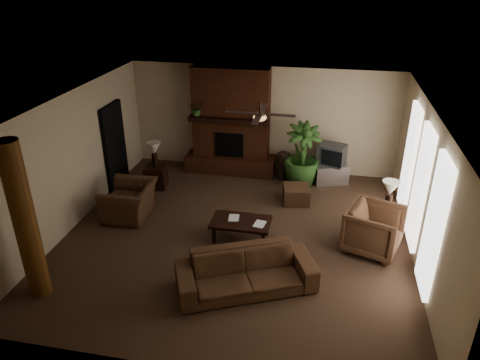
% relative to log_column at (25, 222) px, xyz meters
% --- Properties ---
extents(room_shell, '(7.00, 7.00, 7.00)m').
position_rel_log_column_xyz_m(room_shell, '(2.95, 2.40, 0.00)').
color(room_shell, '#4B3425').
rests_on(room_shell, ground).
extents(fireplace, '(2.40, 0.70, 2.80)m').
position_rel_log_column_xyz_m(fireplace, '(2.15, 5.62, -0.24)').
color(fireplace, '#562917').
rests_on(fireplace, ground).
extents(windows, '(0.08, 3.65, 2.35)m').
position_rel_log_column_xyz_m(windows, '(6.40, 2.60, -0.05)').
color(windows, white).
rests_on(windows, ground).
extents(log_column, '(0.36, 0.36, 2.80)m').
position_rel_log_column_xyz_m(log_column, '(0.00, 0.00, 0.00)').
color(log_column, brown).
rests_on(log_column, ground).
extents(doorway, '(0.10, 1.00, 2.10)m').
position_rel_log_column_xyz_m(doorway, '(-0.49, 4.20, -0.35)').
color(doorway, black).
rests_on(doorway, ground).
extents(ceiling_fan, '(1.35, 1.35, 0.37)m').
position_rel_log_column_xyz_m(ceiling_fan, '(3.35, 2.70, 1.13)').
color(ceiling_fan, black).
rests_on(ceiling_fan, ceiling).
extents(sofa, '(2.44, 1.60, 0.93)m').
position_rel_log_column_xyz_m(sofa, '(3.45, 0.79, -0.94)').
color(sofa, '#4D3321').
rests_on(sofa, ground).
extents(armchair_left, '(0.81, 1.20, 1.01)m').
position_rel_log_column_xyz_m(armchair_left, '(0.46, 2.75, -0.89)').
color(armchair_left, '#4D3321').
rests_on(armchair_left, ground).
extents(armchair_right, '(1.20, 1.24, 1.03)m').
position_rel_log_column_xyz_m(armchair_right, '(5.67, 2.42, -0.89)').
color(armchair_right, '#4D3321').
rests_on(armchair_right, ground).
extents(coffee_table, '(1.20, 0.70, 0.43)m').
position_rel_log_column_xyz_m(coffee_table, '(3.07, 2.30, -1.03)').
color(coffee_table, black).
rests_on(coffee_table, ground).
extents(ottoman, '(0.70, 0.70, 0.40)m').
position_rel_log_column_xyz_m(ottoman, '(4.04, 4.12, -1.20)').
color(ottoman, '#4D3321').
rests_on(ottoman, ground).
extents(tv_stand, '(0.96, 0.74, 0.50)m').
position_rel_log_column_xyz_m(tv_stand, '(4.81, 5.37, -1.15)').
color(tv_stand, silver).
rests_on(tv_stand, ground).
extents(tv, '(0.77, 0.69, 0.52)m').
position_rel_log_column_xyz_m(tv, '(4.80, 5.38, -0.64)').
color(tv, '#3B3C3E').
rests_on(tv, tv_stand).
extents(floor_vase, '(0.34, 0.34, 0.77)m').
position_rel_log_column_xyz_m(floor_vase, '(3.59, 5.37, -0.97)').
color(floor_vase, black).
rests_on(floor_vase, ground).
extents(floor_plant, '(1.44, 1.83, 0.90)m').
position_rel_log_column_xyz_m(floor_plant, '(4.08, 5.11, -0.95)').
color(floor_plant, '#2E5321').
rests_on(floor_plant, ground).
extents(side_table_left, '(0.56, 0.56, 0.55)m').
position_rel_log_column_xyz_m(side_table_left, '(0.51, 4.24, -1.12)').
color(side_table_left, black).
rests_on(side_table_left, ground).
extents(lamp_left, '(0.44, 0.44, 0.65)m').
position_rel_log_column_xyz_m(lamp_left, '(0.51, 4.26, -0.40)').
color(lamp_left, black).
rests_on(lamp_left, side_table_left).
extents(side_table_right, '(0.63, 0.63, 0.55)m').
position_rel_log_column_xyz_m(side_table_right, '(5.95, 3.08, -1.12)').
color(side_table_right, black).
rests_on(side_table_right, ground).
extents(lamp_right, '(0.45, 0.45, 0.65)m').
position_rel_log_column_xyz_m(lamp_right, '(5.97, 3.12, -0.40)').
color(lamp_right, black).
rests_on(lamp_right, side_table_right).
extents(mantel_plant, '(0.46, 0.49, 0.33)m').
position_rel_log_column_xyz_m(mantel_plant, '(1.31, 5.40, 0.32)').
color(mantel_plant, '#2E5321').
rests_on(mantel_plant, fireplace).
extents(mantel_vase, '(0.24, 0.25, 0.22)m').
position_rel_log_column_xyz_m(mantel_vase, '(2.99, 5.32, 0.27)').
color(mantel_vase, '#94543B').
rests_on(mantel_vase, fireplace).
extents(book_a, '(0.22, 0.05, 0.29)m').
position_rel_log_column_xyz_m(book_a, '(2.80, 2.34, -0.83)').
color(book_a, '#999999').
rests_on(book_a, coffee_table).
extents(book_b, '(0.21, 0.06, 0.29)m').
position_rel_log_column_xyz_m(book_b, '(3.36, 2.24, -0.82)').
color(book_b, '#999999').
rests_on(book_b, coffee_table).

